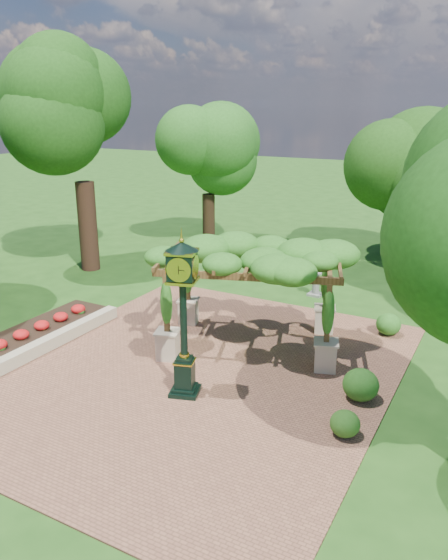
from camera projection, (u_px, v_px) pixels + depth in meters
The scene contains 13 objects.
ground at pixel (178, 387), 14.07m from camera, with size 120.00×120.00×0.00m, color #1E4714.
brick_plaza at pixel (198, 371), 14.90m from camera, with size 10.00×12.00×0.04m, color brown.
border_wall at pixel (59, 338), 16.52m from camera, with size 0.35×5.00×0.40m, color #C6B793.
flower_bed at pixel (38, 333), 16.94m from camera, with size 1.50×5.00×0.36m, color red.
pedestal_clock at pixel (183, 305), 12.99m from camera, with size 0.99×0.99×4.00m.
pergola at pixel (251, 261), 15.71m from camera, with size 5.89×4.70×3.22m.
sundial at pixel (316, 285), 20.68m from camera, with size 0.54×0.54×0.93m.
shrub_front at pixel (345, 424), 11.86m from camera, with size 0.66×0.66×0.59m, color #275418.
shrub_mid at pixel (361, 385), 13.30m from camera, with size 0.88×0.88×0.80m, color #245618.
shrub_back at pixel (388, 324), 17.08m from camera, with size 0.77×0.77×0.69m, color #265D1B.
tree_west_near at pixel (79, 109), 22.04m from camera, with size 4.56×4.56×9.89m.
tree_west_far at pixel (208, 153), 26.80m from camera, with size 3.59×3.59×6.79m.
tree_north at pixel (409, 156), 23.96m from camera, with size 4.64×4.64×6.95m.
Camera 1 is at (7.05, -10.43, 6.97)m, focal length 35.00 mm.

